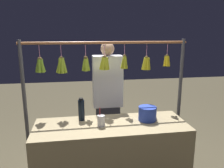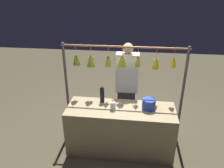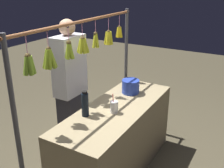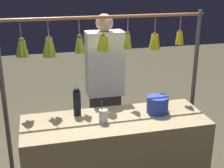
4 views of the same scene
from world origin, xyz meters
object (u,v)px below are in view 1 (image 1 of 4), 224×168
object	(u,v)px
blue_bucket	(147,114)
vendor_person	(108,103)
water_bottle	(81,110)
drink_cup	(101,121)

from	to	relation	value
blue_bucket	vendor_person	xyz separation A→B (m)	(0.38, -0.61, -0.05)
water_bottle	blue_bucket	distance (m)	0.77
water_bottle	drink_cup	bearing A→B (deg)	133.86
water_bottle	vendor_person	size ratio (longest dim) A/B	0.16
vendor_person	drink_cup	bearing A→B (deg)	76.15
water_bottle	drink_cup	xyz separation A→B (m)	(-0.21, 0.22, -0.06)
water_bottle	blue_bucket	world-z (taller)	water_bottle
drink_cup	vendor_person	distance (m)	0.72
water_bottle	vendor_person	world-z (taller)	vendor_person
drink_cup	vendor_person	bearing A→B (deg)	-103.85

